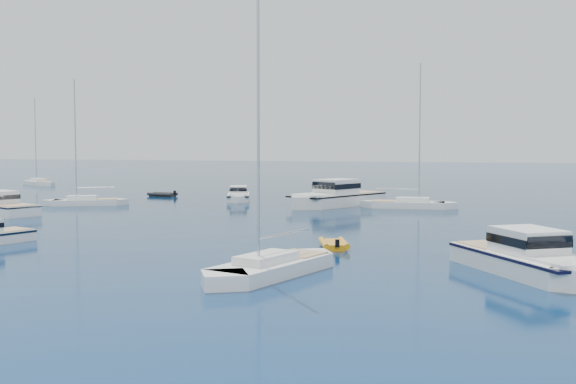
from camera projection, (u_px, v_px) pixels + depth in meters
name	position (u px, v px, depth m)	size (l,w,h in m)	color
ground	(229.00, 269.00, 35.86)	(400.00, 400.00, 0.00)	navy
motor_cruiser_right	(530.00, 275.00, 34.22)	(3.30, 10.80, 2.83)	white
motor_cruiser_distant	(335.00, 206.00, 71.26)	(3.98, 13.01, 3.41)	silver
motor_cruiser_horizon	(238.00, 201.00, 77.85)	(2.39, 7.82, 2.05)	white
sailboat_fore	(271.00, 275.00, 34.16)	(2.69, 10.36, 15.23)	silver
sailboat_mid_l	(86.00, 205.00, 72.05)	(2.32, 8.94, 13.14)	silver
sailboat_centre	(408.00, 208.00, 68.93)	(2.55, 9.80, 14.41)	silver
sailboat_far_l	(39.00, 185.00, 105.98)	(2.38, 9.15, 13.45)	white
tender_yellow	(334.00, 248.00, 42.94)	(1.88, 3.39, 0.95)	orange
tender_grey_far	(162.00, 196.00, 83.85)	(1.93, 3.48, 0.95)	black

